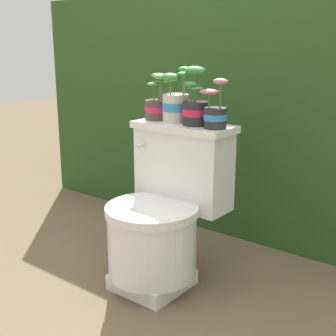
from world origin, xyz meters
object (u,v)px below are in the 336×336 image
potted_plant_midleft (176,103)px  potted_plant_midright (215,112)px  potted_plant_left (158,104)px  potted_plant_middle (195,105)px  toilet (164,214)px

potted_plant_midleft → potted_plant_midright: 0.23m
potted_plant_left → potted_plant_midright: potted_plant_left is taller
potted_plant_midleft → potted_plant_middle: size_ratio=0.97×
potted_plant_midleft → potted_plant_middle: (0.12, -0.02, -0.00)m
potted_plant_midleft → potted_plant_middle: potted_plant_middle is taller
potted_plant_midleft → potted_plant_midright: size_ratio=1.17×
potted_plant_middle → potted_plant_midright: bearing=-6.8°
toilet → potted_plant_left: 0.50m
toilet → potted_plant_midleft: potted_plant_midleft is taller
potted_plant_middle → potted_plant_midleft: bearing=172.3°
toilet → potted_plant_midright: 0.50m
toilet → potted_plant_middle: size_ratio=2.80×
potted_plant_left → potted_plant_midleft: potted_plant_midleft is taller
toilet → potted_plant_middle: 0.49m
toilet → potted_plant_midleft: 0.49m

